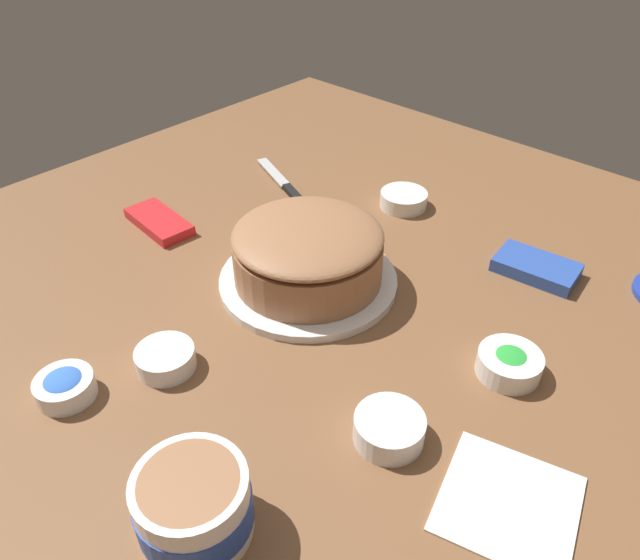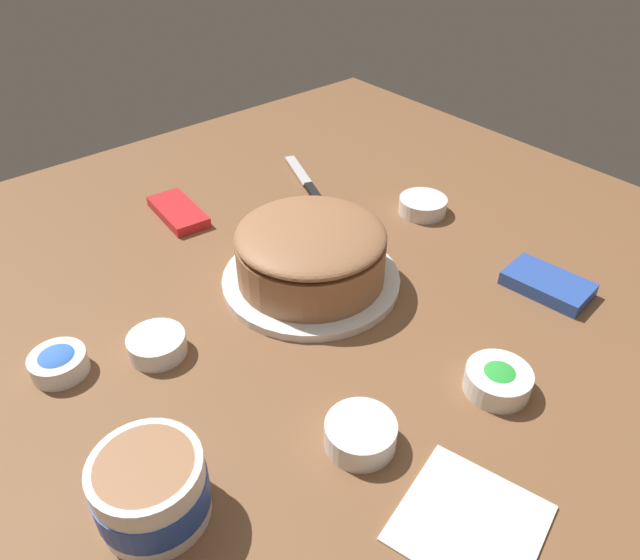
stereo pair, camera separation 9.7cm
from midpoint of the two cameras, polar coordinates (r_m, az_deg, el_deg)
name	(u,v)px [view 1 (the left image)]	position (r m, az deg, el deg)	size (l,w,h in m)	color
ground_plane	(327,305)	(0.97, -2.22, -2.45)	(1.54, 1.54, 0.00)	brown
frosted_cake	(308,257)	(0.99, -3.96, 2.05)	(0.30, 0.30, 0.12)	white
frosting_tub	(194,505)	(0.70, -15.97, -19.93)	(0.13, 0.13, 0.09)	white
spreading_knife	(286,186)	(1.30, -5.38, 8.76)	(0.23, 0.10, 0.01)	silver
sprinkle_bowl_yellow	(404,199)	(1.23, 5.65, 7.53)	(0.09, 0.09, 0.03)	white
sprinkle_bowl_blue	(65,386)	(0.91, -25.84, -9.13)	(0.08, 0.08, 0.04)	white
sprinkle_bowl_rainbow	(166,359)	(0.90, -17.41, -7.22)	(0.08, 0.08, 0.03)	white
sprinkle_bowl_green	(509,363)	(0.88, 14.44, -7.71)	(0.09, 0.09, 0.04)	white
sprinkle_bowl_orange	(389,428)	(0.77, 2.91, -13.91)	(0.09, 0.09, 0.04)	white
candy_box_lower	(536,267)	(1.08, 17.36, 1.05)	(0.14, 0.08, 0.02)	#2D51B2
candy_box_upper	(159,222)	(1.21, -17.18, 5.20)	(0.15, 0.07, 0.02)	red
paper_napkin	(509,503)	(0.75, 13.67, -19.93)	(0.15, 0.15, 0.01)	white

